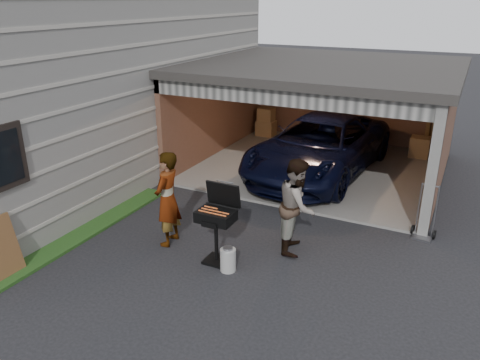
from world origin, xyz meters
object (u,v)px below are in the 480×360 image
object	(u,v)px
minivan	(319,149)
woman	(167,199)
man	(297,206)
propane_tank	(228,260)
hand_truck	(424,228)
bbq_grill	(217,218)

from	to	relation	value
minivan	woman	world-z (taller)	woman
man	woman	bearing A→B (deg)	97.65
woman	propane_tank	xyz separation A→B (m)	(1.49, -0.37, -0.72)
minivan	propane_tank	size ratio (longest dim) A/B	13.01
minivan	woman	size ratio (longest dim) A/B	2.90
hand_truck	bbq_grill	bearing A→B (deg)	-135.17
man	bbq_grill	xyz separation A→B (m)	(-1.12, -1.05, -0.04)
propane_tank	hand_truck	distance (m)	4.05
minivan	hand_truck	bearing A→B (deg)	-34.66
minivan	bbq_grill	size ratio (longest dim) A/B	3.73
minivan	bbq_grill	world-z (taller)	minivan
man	bbq_grill	size ratio (longest dim) A/B	1.25
woman	hand_truck	xyz separation A→B (m)	(4.41, 2.44, -0.71)
minivan	bbq_grill	bearing A→B (deg)	-88.28
man	hand_truck	world-z (taller)	man
minivan	bbq_grill	distance (m)	5.07
bbq_grill	man	bearing A→B (deg)	43.12
minivan	hand_truck	distance (m)	3.88
man	hand_truck	bearing A→B (deg)	-66.92
bbq_grill	hand_truck	world-z (taller)	bbq_grill
minivan	woman	xyz separation A→B (m)	(-1.44, -4.89, 0.18)
hand_truck	man	bearing A→B (deg)	-137.64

